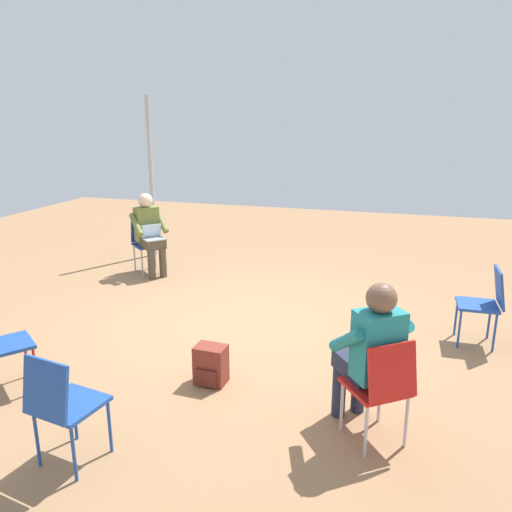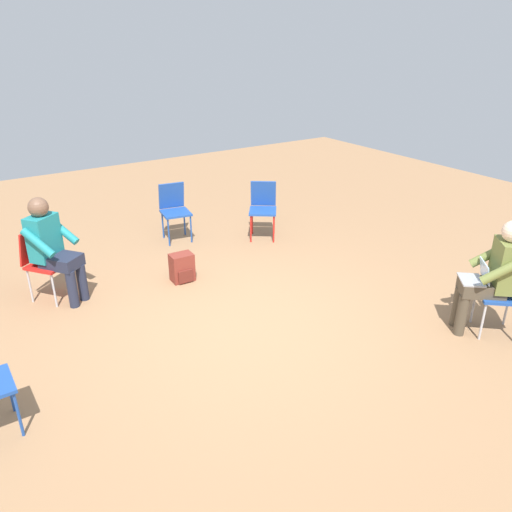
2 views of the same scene
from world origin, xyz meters
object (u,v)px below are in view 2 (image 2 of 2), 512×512
backpack_near_laptop_user (182,269)px  person_with_laptop (494,272)px  chair_northwest (43,259)px  chair_north (174,208)px  person_in_teal (52,245)px  chair_southeast (508,290)px  chair_northeast (263,206)px

backpack_near_laptop_user → person_with_laptop: bearing=-52.9°
chair_northwest → person_with_laptop: size_ratio=0.69×
chair_north → person_in_teal: bearing=36.3°
chair_north → chair_southeast: same height
chair_northeast → person_with_laptop: person_with_laptop is taller
chair_north → backpack_near_laptop_user: size_ratio=2.36×
chair_north → chair_northeast: same height
chair_north → person_with_laptop: size_ratio=0.69×
chair_southeast → backpack_near_laptop_user: size_ratio=2.36×
chair_southeast → person_with_laptop: size_ratio=0.69×
chair_northwest → chair_northeast: bearing=146.7°
person_with_laptop → backpack_near_laptop_user: bearing=78.0°
chair_northwest → chair_southeast: bearing=100.8°
chair_southeast → backpack_near_laptop_user: chair_southeast is taller
person_with_laptop → person_in_teal: bearing=89.2°
chair_northwest → backpack_near_laptop_user: bearing=125.5°
chair_southeast → chair_northeast: size_ratio=1.00×
chair_northeast → person_in_teal: person_in_teal is taller
chair_northwest → person_with_laptop: 4.91m
chair_north → chair_northeast: (1.16, -0.65, 0.00)m
chair_north → person_in_teal: person_in_teal is taller
chair_southeast → person_with_laptop: person_with_laptop is taller
person_in_teal → backpack_near_laptop_user: bearing=129.3°
chair_northwest → chair_north: bearing=165.8°
chair_southeast → person_in_teal: (-3.67, 3.26, 0.20)m
chair_southeast → person_in_teal: bearing=89.2°
person_in_teal → backpack_near_laptop_user: size_ratio=3.44×
chair_northwest → person_with_laptop: person_with_laptop is taller
person_in_teal → chair_north: bearing=170.0°
chair_southeast → chair_northeast: (-0.56, 3.61, 0.00)m
chair_northwest → chair_north: 2.23m
person_with_laptop → backpack_near_laptop_user: (-2.12, 2.81, -0.53)m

